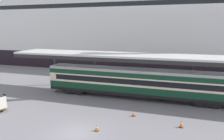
# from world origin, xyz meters

# --- Properties ---
(ground_plane) EXTENTS (400.00, 400.00, 0.00)m
(ground_plane) POSITION_xyz_m (0.00, 0.00, 0.00)
(ground_plane) COLOR slate
(platform_canopy) EXTENTS (36.29, 5.44, 6.03)m
(platform_canopy) POSITION_xyz_m (3.33, 12.11, 5.76)
(platform_canopy) COLOR silver
(platform_canopy) RESTS_ON ground
(train_carriage) EXTENTS (25.26, 2.81, 4.11)m
(train_carriage) POSITION_xyz_m (3.33, 11.68, 2.31)
(train_carriage) COLOR black
(train_carriage) RESTS_ON ground
(traffic_cone_near) EXTENTS (0.36, 0.36, 0.68)m
(traffic_cone_near) POSITION_xyz_m (4.37, 5.46, 0.33)
(traffic_cone_near) COLOR black
(traffic_cone_near) RESTS_ON ground
(traffic_cone_mid) EXTENTS (0.36, 0.36, 0.76)m
(traffic_cone_mid) POSITION_xyz_m (9.41, 4.14, 0.37)
(traffic_cone_mid) COLOR black
(traffic_cone_mid) RESTS_ON ground
(traffic_cone_far) EXTENTS (0.36, 0.36, 0.64)m
(traffic_cone_far) POSITION_xyz_m (1.76, 0.95, 0.31)
(traffic_cone_far) COLOR black
(traffic_cone_far) RESTS_ON ground
(quay_bollard) EXTENTS (0.48, 0.48, 0.96)m
(quay_bollard) POSITION_xyz_m (-13.22, 5.29, 0.52)
(quay_bollard) COLOR black
(quay_bollard) RESTS_ON ground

